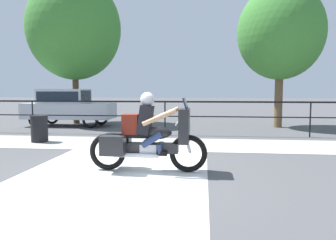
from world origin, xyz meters
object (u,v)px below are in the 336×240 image
tree_behind_sign (281,33)px  tree_behind_car (74,29)px  motorcycle (147,136)px  trash_bin (39,129)px  parked_car (68,105)px

tree_behind_sign → tree_behind_car: (-9.44, 0.53, 0.46)m
motorcycle → trash_bin: (-4.02, 3.26, -0.29)m
tree_behind_sign → tree_behind_car: size_ratio=0.88×
parked_car → tree_behind_sign: bearing=2.8°
tree_behind_sign → parked_car: bearing=-176.8°
trash_bin → tree_behind_car: tree_behind_car is taller
motorcycle → parked_car: 9.30m
motorcycle → trash_bin: size_ratio=2.85×
parked_car → trash_bin: size_ratio=4.68×
motorcycle → tree_behind_sign: size_ratio=0.39×
motorcycle → tree_behind_car: 10.91m
motorcycle → parked_car: size_ratio=0.61×
trash_bin → tree_behind_sign: tree_behind_sign is taller
parked_car → trash_bin: parked_car is taller
parked_car → tree_behind_car: 3.75m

